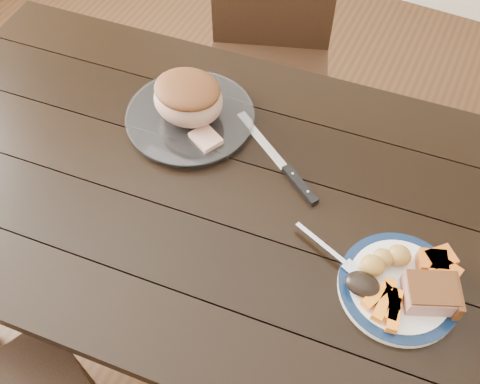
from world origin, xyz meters
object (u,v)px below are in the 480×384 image
at_px(serving_platter, 190,118).
at_px(fork, 334,254).
at_px(chair_far, 269,51).
at_px(dining_table, 214,208).
at_px(roast_joint, 188,100).
at_px(pork_slice, 430,293).
at_px(dinner_plate, 399,287).
at_px(carving_knife, 290,173).

height_order(serving_platter, fork, fork).
distance_m(chair_far, serving_platter, 0.62).
distance_m(dining_table, serving_platter, 0.24).
bearing_deg(roast_joint, pork_slice, -18.67).
distance_m(dinner_plate, fork, 0.15).
height_order(roast_joint, carving_knife, roast_joint).
relative_size(fork, carving_knife, 0.62).
distance_m(dining_table, fork, 0.34).
relative_size(dining_table, pork_slice, 17.09).
relative_size(pork_slice, carving_knife, 0.35).
distance_m(pork_slice, roast_joint, 0.70).
bearing_deg(roast_joint, chair_far, 93.25).
height_order(fork, roast_joint, roast_joint).
distance_m(dinner_plate, serving_platter, 0.64).
distance_m(dinner_plate, pork_slice, 0.06).
bearing_deg(carving_knife, chair_far, 149.82).
bearing_deg(dining_table, pork_slice, -7.50).
height_order(dinner_plate, serving_platter, serving_platter).
height_order(dining_table, dinner_plate, dinner_plate).
bearing_deg(pork_slice, chair_far, 130.87).
relative_size(dining_table, chair_far, 1.81).
relative_size(chair_far, roast_joint, 5.35).
bearing_deg(carving_knife, roast_joint, -156.95).
bearing_deg(chair_far, dinner_plate, 108.87).
relative_size(serving_platter, fork, 1.81).
bearing_deg(fork, chair_far, 141.26).
height_order(dinner_plate, carving_knife, dinner_plate).
bearing_deg(dining_table, carving_knife, 36.13).
distance_m(chair_far, roast_joint, 0.65).
height_order(dining_table, carving_knife, carving_knife).
relative_size(chair_far, pork_slice, 9.46).
bearing_deg(roast_joint, carving_knife, -9.21).
bearing_deg(chair_far, dining_table, 83.84).
relative_size(dining_table, roast_joint, 9.65).
height_order(chair_far, fork, chair_far).
bearing_deg(serving_platter, pork_slice, -18.67).
relative_size(dinner_plate, fork, 1.42).
relative_size(dining_table, fork, 9.68).
height_order(serving_platter, pork_slice, pork_slice).
relative_size(serving_platter, pork_slice, 3.20).
bearing_deg(roast_joint, serving_platter, -90.00).
bearing_deg(pork_slice, carving_knife, 154.43).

